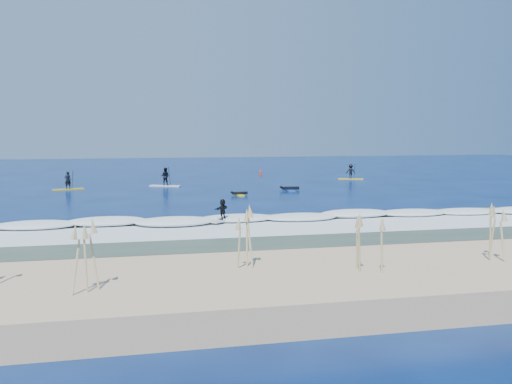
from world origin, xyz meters
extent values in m
plane|color=#03133F|center=(0.00, 0.00, 0.00)|extent=(160.00, 160.00, 0.00)
cube|color=tan|center=(0.00, -27.00, 0.00)|extent=(90.00, 7.00, 2.00)
cube|color=#493322|center=(0.00, -21.50, 0.00)|extent=(90.00, 5.00, 0.08)
cube|color=#314434|center=(0.00, -14.00, 0.01)|extent=(90.00, 13.00, 0.01)
cube|color=white|center=(0.00, -10.00, 0.00)|extent=(40.00, 6.00, 0.30)
cube|color=silver|center=(0.00, -13.00, 0.00)|extent=(34.00, 5.00, 0.02)
cube|color=gold|center=(-15.42, 12.77, 0.05)|extent=(3.00, 1.64, 0.10)
imported|color=black|center=(-15.42, 12.77, 0.94)|extent=(0.71, 0.58, 1.68)
cylinder|color=black|center=(-15.01, 12.91, 0.88)|extent=(0.26, 0.65, 1.96)
cube|color=black|center=(-15.01, 12.91, -0.05)|extent=(0.12, 0.03, 0.29)
cube|color=white|center=(-6.01, 14.38, 0.05)|extent=(3.23, 1.99, 0.11)
imported|color=black|center=(-6.01, 14.38, 1.02)|extent=(1.09, 0.99, 1.83)
cylinder|color=black|center=(-5.57, 14.19, 0.95)|extent=(0.33, 0.69, 2.13)
cube|color=black|center=(-5.57, 14.19, -0.05)|extent=(0.13, 0.03, 0.32)
cube|color=yellow|center=(15.90, 18.35, 0.05)|extent=(3.00, 1.52, 0.10)
imported|color=black|center=(15.90, 18.35, 0.94)|extent=(1.21, 0.90, 1.68)
cylinder|color=black|center=(16.32, 18.23, 0.87)|extent=(0.23, 0.66, 1.95)
cube|color=black|center=(16.32, 18.23, -0.05)|extent=(0.12, 0.03, 0.29)
cube|color=yellow|center=(-0.21, 4.39, 0.05)|extent=(0.67, 1.96, 0.09)
cube|color=black|center=(-0.12, 4.40, 0.20)|extent=(1.35, 0.46, 0.22)
sphere|color=black|center=(-0.86, 4.34, 0.29)|extent=(0.22, 0.22, 0.22)
cube|color=blue|center=(5.29, 7.45, 0.06)|extent=(0.78, 2.39, 0.11)
cube|color=black|center=(5.40, 7.44, 0.25)|extent=(1.65, 0.53, 0.27)
sphere|color=black|center=(4.48, 7.50, 0.36)|extent=(0.27, 0.27, 0.27)
cube|color=silver|center=(-4.10, -10.64, 0.20)|extent=(1.73, 1.66, 0.10)
imported|color=black|center=(-4.10, -10.64, 0.88)|extent=(1.11, 1.07, 1.26)
cylinder|color=red|center=(7.01, 27.22, 0.25)|extent=(0.31, 0.31, 0.49)
cone|color=red|center=(7.01, 27.22, 0.61)|extent=(0.22, 0.22, 0.24)
camera|label=1|loc=(-9.59, -44.63, 5.57)|focal=40.00mm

